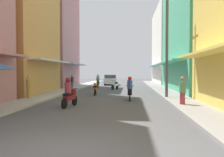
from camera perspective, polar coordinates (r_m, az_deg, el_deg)
name	(u,v)px	position (r m, az deg, el deg)	size (l,w,h in m)	color
ground_plane	(113,93)	(20.67, 0.36, -3.53)	(86.21, 86.21, 0.00)	#4C4C4F
sidewalk_left	(62,92)	(21.54, -12.33, -3.20)	(1.84, 47.19, 0.12)	#ADA89E
sidewalk_right	(167,92)	(20.85, 13.48, -3.37)	(1.84, 47.19, 0.12)	gray
building_left_mid	(11,0)	(22.32, -23.91, 17.48)	(7.05, 8.00, 16.02)	#D88C4C
building_left_far	(49,36)	(29.94, -15.56, 10.27)	(7.05, 8.09, 12.77)	#B7727F
building_right_mid	(203,36)	(24.58, 21.75, 9.77)	(7.05, 13.68, 10.79)	#4CB28C
building_right_far	(174,46)	(38.84, 15.33, 7.79)	(7.05, 13.83, 12.11)	silver
motorbike_green	(98,82)	(26.20, -3.52, -0.89)	(0.55, 1.81, 1.58)	black
motorbike_white	(115,85)	(24.08, 0.70, -1.59)	(0.73, 1.75, 0.96)	black
motorbike_orange	(95,89)	(18.67, -4.19, -2.54)	(0.55, 1.81, 0.96)	black
motorbike_black	(130,90)	(15.08, 4.48, -2.79)	(0.55, 1.81, 1.58)	black
motorbike_maroon	(69,94)	(12.33, -10.58, -3.82)	(0.60, 1.80, 1.58)	black
parked_car	(110,80)	(32.88, -0.41, -0.30)	(1.99, 4.19, 1.45)	silver
pedestrian_foreground	(72,82)	(25.63, -9.94, -0.79)	(0.34, 0.34, 1.57)	#334C8C
pedestrian_far	(182,91)	(12.99, 17.19, -3.12)	(0.34, 0.34, 1.62)	#99333F
pedestrian_crossing	(29,88)	(16.35, -20.05, -2.16)	(0.34, 0.34, 1.63)	#BF8C3F
utility_pole	(167,41)	(16.58, 13.56, 9.10)	(0.20, 1.20, 7.91)	#4C4C4F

